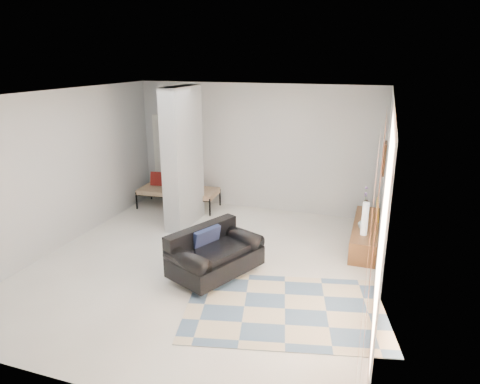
% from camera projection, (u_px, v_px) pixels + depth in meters
% --- Properties ---
extents(floor, '(6.00, 6.00, 0.00)m').
position_uv_depth(floor, '(204.00, 264.00, 7.20)').
color(floor, beige).
rests_on(floor, ground).
extents(ceiling, '(6.00, 6.00, 0.00)m').
position_uv_depth(ceiling, '(199.00, 94.00, 6.36)').
color(ceiling, white).
rests_on(ceiling, wall_back).
extents(wall_back, '(6.00, 0.00, 6.00)m').
position_uv_depth(wall_back, '(256.00, 148.00, 9.49)').
color(wall_back, '#B8BABC').
rests_on(wall_back, ground).
extents(wall_front, '(6.00, 0.00, 6.00)m').
position_uv_depth(wall_front, '(76.00, 269.00, 4.07)').
color(wall_front, '#B8BABC').
rests_on(wall_front, ground).
extents(wall_left, '(0.00, 6.00, 6.00)m').
position_uv_depth(wall_left, '(60.00, 170.00, 7.62)').
color(wall_left, '#B8BABC').
rests_on(wall_left, ground).
extents(wall_right, '(0.00, 6.00, 6.00)m').
position_uv_depth(wall_right, '(383.00, 202.00, 5.94)').
color(wall_right, '#B8BABC').
rests_on(wall_right, ground).
extents(partition_column, '(0.35, 1.20, 2.80)m').
position_uv_depth(partition_column, '(183.00, 158.00, 8.56)').
color(partition_column, '#9A9EA1').
rests_on(partition_column, floor).
extents(hallway_door, '(0.85, 0.06, 2.04)m').
position_uv_depth(hallway_door, '(171.00, 158.00, 10.21)').
color(hallway_door, silver).
rests_on(hallway_door, floor).
extents(curtain, '(0.00, 2.55, 2.55)m').
position_uv_depth(curtain, '(375.00, 228.00, 4.91)').
color(curtain, '#FF8043').
rests_on(curtain, wall_right).
extents(wall_art, '(0.04, 0.45, 0.55)m').
position_uv_depth(wall_art, '(385.00, 158.00, 7.41)').
color(wall_art, '#3C2110').
rests_on(wall_art, wall_right).
extents(media_console, '(0.45, 1.97, 0.80)m').
position_uv_depth(media_console, '(365.00, 234.00, 7.91)').
color(media_console, brown).
rests_on(media_console, floor).
extents(loveseat, '(1.35, 1.65, 0.76)m').
position_uv_depth(loveseat, '(213.00, 254.00, 6.75)').
color(loveseat, silver).
rests_on(loveseat, floor).
extents(daybed, '(1.84, 0.87, 0.77)m').
position_uv_depth(daybed, '(178.00, 190.00, 9.83)').
color(daybed, black).
rests_on(daybed, floor).
extents(area_rug, '(3.06, 2.38, 0.01)m').
position_uv_depth(area_rug, '(285.00, 309.00, 5.90)').
color(area_rug, beige).
rests_on(area_rug, floor).
extents(cylinder_lamp, '(0.11, 0.11, 0.58)m').
position_uv_depth(cylinder_lamp, '(365.00, 219.00, 7.29)').
color(cylinder_lamp, silver).
rests_on(cylinder_lamp, media_console).
extents(bronze_figurine, '(0.15, 0.15, 0.27)m').
position_uv_depth(bronze_figurine, '(366.00, 207.00, 8.36)').
color(bronze_figurine, black).
rests_on(bronze_figurine, media_console).
extents(vase, '(0.18, 0.18, 0.18)m').
position_uv_depth(vase, '(363.00, 223.00, 7.65)').
color(vase, white).
rests_on(vase, media_console).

